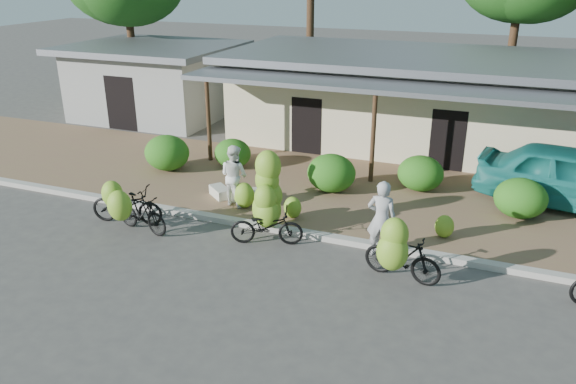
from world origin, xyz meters
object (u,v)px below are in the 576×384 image
teal_van (572,177)px  bike_left (136,211)px  vendor (382,219)px  sack_near (244,195)px  sack_far (220,192)px  bike_right (399,253)px  bike_center (267,207)px  bystander (234,175)px  bike_far_left (125,204)px

teal_van → bike_left: bearing=127.0°
vendor → sack_near: bearing=-19.1°
sack_near → sack_far: bearing=-178.0°
bike_left → bike_right: size_ratio=0.97×
sack_far → vendor: vendor is taller
bike_left → bike_center: bearing=-61.7°
bike_right → teal_van: size_ratio=0.36×
vendor → bystander: 4.56m
vendor → teal_van: vendor is taller
bike_far_left → teal_van: size_ratio=0.41×
bike_far_left → sack_far: size_ratio=2.72×
bike_far_left → sack_near: size_ratio=2.40×
bike_center → bystander: 2.12m
bike_left → sack_far: bearing=-7.4°
bike_right → sack_near: 5.63m
bystander → sack_near: bearing=-88.6°
vendor → teal_van: 6.18m
sack_far → bystander: 1.02m
bike_right → bystander: (-5.02, 2.35, 0.25)m
sack_near → bike_right: bearing=-28.9°
bike_left → teal_van: teal_van is taller
bike_left → sack_far: size_ratio=2.30×
bike_left → teal_van: 11.63m
sack_far → vendor: 5.32m
bike_left → teal_van: bearing=-49.7°
teal_van → bystander: bearing=118.8°
bystander → teal_van: bearing=-142.3°
bystander → sack_far: bearing=-10.1°
bike_right → bike_far_left: bearing=97.5°
bike_far_left → vendor: vendor is taller
bike_center → sack_far: bike_center is taller
bike_far_left → vendor: (6.56, 0.72, 0.36)m
bike_right → vendor: vendor is taller
bike_center → bystander: size_ratio=1.29×
sack_far → teal_van: teal_van is taller
bike_left → bystander: (1.57, 2.35, 0.37)m
bike_center → teal_van: bike_center is taller
bike_center → vendor: bike_center is taller
vendor → teal_van: bearing=-131.6°
sack_far → bystander: bystander is taller
sack_far → vendor: size_ratio=0.40×
bike_far_left → sack_far: (1.53, 2.32, -0.32)m
bike_left → bike_far_left: bearing=70.4°
bike_far_left → bike_center: bearing=-91.3°
bike_far_left → bike_center: 3.82m
sack_near → bike_far_left: bearing=-134.2°
bike_left → sack_far: bike_left is taller
sack_near → teal_van: size_ratio=0.17×
bystander → bike_far_left: bearing=59.4°
bike_far_left → teal_van: (10.80, 5.22, 0.39)m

